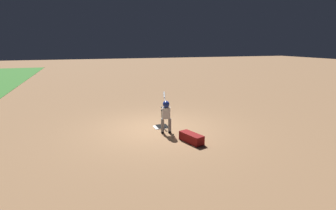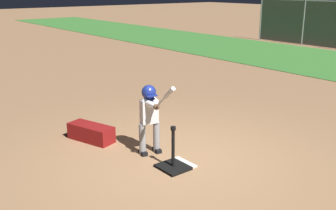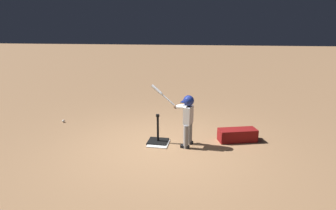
% 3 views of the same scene
% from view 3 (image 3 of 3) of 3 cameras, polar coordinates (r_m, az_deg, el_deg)
% --- Properties ---
extents(ground_plane, '(90.00, 90.00, 0.00)m').
position_cam_3_polar(ground_plane, '(5.64, -1.51, -9.20)').
color(ground_plane, '#99704C').
extents(home_plate, '(0.44, 0.44, 0.02)m').
position_cam_3_polar(home_plate, '(5.79, -2.11, -8.41)').
color(home_plate, white).
rests_on(home_plate, ground_plane).
extents(batting_tee, '(0.44, 0.39, 0.65)m').
position_cam_3_polar(batting_tee, '(5.85, -2.20, -7.34)').
color(batting_tee, black).
rests_on(batting_tee, ground_plane).
extents(batter_child, '(0.96, 0.40, 1.28)m').
position_cam_3_polar(batter_child, '(5.48, 4.07, -1.98)').
color(batter_child, gray).
rests_on(batter_child, ground_plane).
extents(baseball, '(0.07, 0.07, 0.07)m').
position_cam_3_polar(baseball, '(7.65, -21.81, -3.26)').
color(baseball, white).
rests_on(baseball, ground_plane).
extents(equipment_bag, '(0.90, 0.56, 0.28)m').
position_cam_3_polar(equipment_bag, '(6.10, 14.87, -6.34)').
color(equipment_bag, maroon).
rests_on(equipment_bag, ground_plane).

